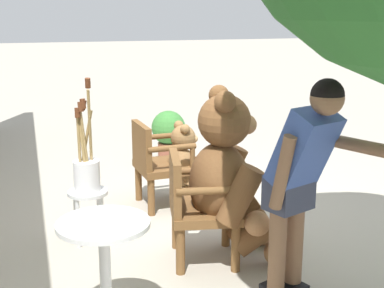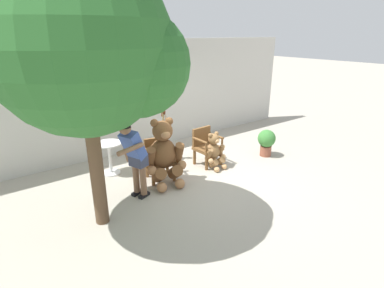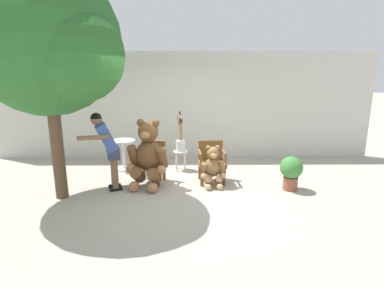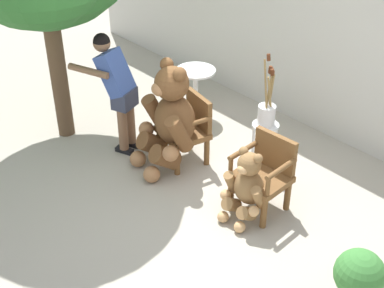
{
  "view_description": "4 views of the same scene",
  "coord_description": "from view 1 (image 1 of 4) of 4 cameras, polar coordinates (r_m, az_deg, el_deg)",
  "views": [
    {
      "loc": [
        -4.37,
        1.71,
        1.94
      ],
      "look_at": [
        0.38,
        0.24,
        0.69
      ],
      "focal_mm": 50.0,
      "sensor_mm": 36.0,
      "label": 1
    },
    {
      "loc": [
        -3.49,
        -4.57,
        2.94
      ],
      "look_at": [
        -0.07,
        0.11,
        0.78
      ],
      "focal_mm": 28.0,
      "sensor_mm": 36.0,
      "label": 2
    },
    {
      "loc": [
        0.16,
        -5.55,
        2.26
      ],
      "look_at": [
        0.22,
        0.06,
        0.93
      ],
      "focal_mm": 28.0,
      "sensor_mm": 36.0,
      "label": 3
    },
    {
      "loc": [
        3.63,
        -3.19,
        3.83
      ],
      "look_at": [
        0.04,
        0.0,
        0.75
      ],
      "focal_mm": 50.0,
      "sensor_mm": 36.0,
      "label": 4
    }
  ],
  "objects": [
    {
      "name": "person_visitor",
      "position": [
        3.55,
        11.63,
        -2.93
      ],
      "size": [
        0.71,
        0.65,
        1.54
      ],
      "color": "black",
      "rests_on": "ground"
    },
    {
      "name": "teddy_bear_large",
      "position": [
        4.18,
        3.94,
        -3.53
      ],
      "size": [
        0.85,
        0.85,
        1.37
      ],
      "color": "brown",
      "rests_on": "ground"
    },
    {
      "name": "round_side_table",
      "position": [
        3.35,
        -9.27,
        -12.49
      ],
      "size": [
        0.56,
        0.56,
        0.72
      ],
      "color": "white",
      "rests_on": "ground"
    },
    {
      "name": "brush_bucket",
      "position": [
        4.54,
        -11.2,
        -2.58
      ],
      "size": [
        0.22,
        0.22,
        0.95
      ],
      "color": "white",
      "rests_on": "white_stool"
    },
    {
      "name": "teddy_bear_small",
      "position": [
        5.45,
        -0.69,
        -2.12
      ],
      "size": [
        0.51,
        0.49,
        0.85
      ],
      "color": "olive",
      "rests_on": "ground"
    },
    {
      "name": "wooden_chair_right",
      "position": [
        5.36,
        -3.62,
        -1.91
      ],
      "size": [
        0.59,
        0.55,
        0.86
      ],
      "color": "brown",
      "rests_on": "ground"
    },
    {
      "name": "wooden_chair_left",
      "position": [
        4.19,
        0.51,
        -6.49
      ],
      "size": [
        0.65,
        0.62,
        0.86
      ],
      "color": "brown",
      "rests_on": "ground"
    },
    {
      "name": "ground_plane",
      "position": [
        5.08,
        3.91,
        -8.36
      ],
      "size": [
        60.0,
        60.0,
        0.0
      ],
      "primitive_type": "plane",
      "color": "#A8A091"
    },
    {
      "name": "white_stool",
      "position": [
        4.63,
        -11.02,
        -6.13
      ],
      "size": [
        0.34,
        0.34,
        0.46
      ],
      "color": "silver",
      "rests_on": "ground"
    },
    {
      "name": "potted_plant",
      "position": [
        6.93,
        -2.52,
        1.25
      ],
      "size": [
        0.44,
        0.44,
        0.68
      ],
      "color": "brown",
      "rests_on": "ground"
    }
  ]
}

